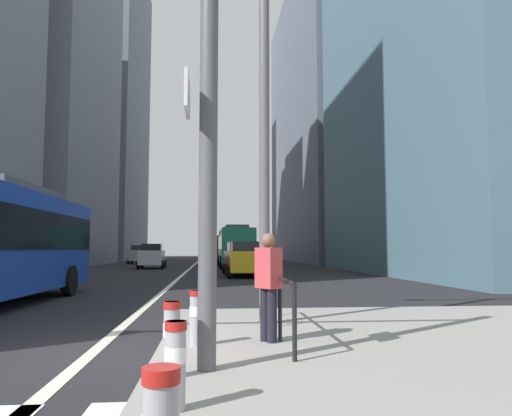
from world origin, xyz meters
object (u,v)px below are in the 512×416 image
Objects in this scene: car_oncoming_mid at (139,254)px; car_receding_far at (245,259)px; car_receding_near at (241,258)px; bollard_back at (196,315)px; traffic_signal_gantry at (8,27)px; car_oncoming_far at (152,256)px; street_lamp_post at (264,58)px; pedestrian_waiting at (268,281)px; bollard_left at (175,360)px; city_bus_red_receding at (235,245)px; city_bus_red_distant at (225,247)px; bollard_right at (172,335)px.

car_oncoming_mid is 0.96× the size of car_receding_far.
car_receding_near is 21.86m from bollard_back.
car_oncoming_mid and car_receding_near have the same top height.
car_oncoming_far is at bearing 94.04° from traffic_signal_gantry.
street_lamp_post is 4.88× the size of pedestrian_waiting.
car_receding_near is 5.92× the size of bollard_left.
street_lamp_post is (5.78, -30.09, 4.29)m from car_oncoming_far.
bollard_back is (-2.09, -33.18, -1.24)m from city_bus_red_receding.
traffic_signal_gantry is 0.87× the size of street_lamp_post.
car_oncoming_mid is (-9.64, 12.21, -0.85)m from city_bus_red_receding.
bollard_back is at bearing 88.33° from bollard_left.
car_oncoming_mid is 5.77× the size of bollard_left.
pedestrian_waiting is at bearing -94.18° from street_lamp_post.
street_lamp_post is 4.59m from pedestrian_waiting.
pedestrian_waiting is at bearing -92.69° from car_receding_far.
city_bus_red_distant reaches higher than car_oncoming_far.
traffic_signal_gantry reaches higher than bollard_left.
city_bus_red_distant reaches higher than car_receding_near.
car_oncoming_mid is at bearing 110.49° from car_receding_far.
street_lamp_post reaches higher than city_bus_red_receding.
bollard_right is (-2.06, -56.59, -1.23)m from city_bus_red_distant.
car_receding_near is 5.70× the size of bollard_back.
street_lamp_post is 6.85m from bollard_left.
street_lamp_post reaches higher than pedestrian_waiting.
car_oncoming_mid is 5.38× the size of bollard_right.
city_bus_red_receding is 36.09m from bollard_left.
car_receding_far is at bearing 87.31° from pedestrian_waiting.
car_oncoming_far is 32.38m from pedestrian_waiting.
car_oncoming_far is (2.98, -13.30, -0.00)m from car_oncoming_mid.
traffic_signal_gantry reaches higher than car_receding_far.
street_lamp_post reaches higher than bollard_back.
city_bus_red_receding is at bearing 86.39° from bollard_back.
city_bus_red_distant is at bearing 90.12° from car_receding_near.
car_receding_near is at bearing -90.88° from city_bus_red_receding.
car_receding_near is at bearing 87.79° from pedestrian_waiting.
car_oncoming_mid is 48.79m from bollard_left.
car_oncoming_mid is at bearing 102.63° from car_oncoming_far.
bollard_back is 1.20m from pedestrian_waiting.
pedestrian_waiting is (-0.76, -54.66, -0.78)m from city_bus_red_distant.
car_oncoming_far is 35.20m from bollard_left.
car_oncoming_mid is 25.44m from car_receding_near.
city_bus_red_receding is 6.44× the size of pedestrian_waiting.
car_receding_near is 0.99× the size of car_receding_far.
city_bus_red_distant is at bearing 45.25° from car_oncoming_mid.
car_oncoming_far is 5.47× the size of bollard_back.
car_oncoming_far is (-6.66, -1.10, -0.85)m from city_bus_red_receding.
car_receding_far and car_oncoming_far have the same top height.
car_receding_far reaches higher than bollard_back.
car_receding_far is at bearing 84.22° from bollard_back.
bollard_left is (-2.17, -36.00, -1.26)m from city_bus_red_receding.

